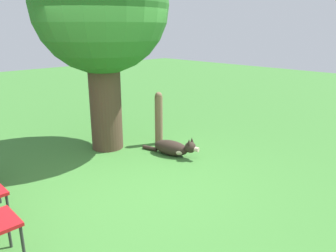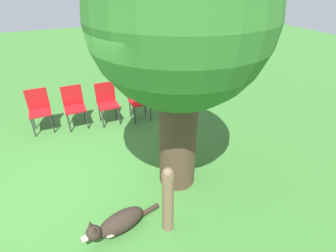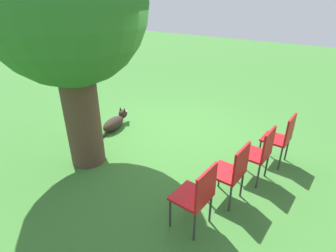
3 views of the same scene
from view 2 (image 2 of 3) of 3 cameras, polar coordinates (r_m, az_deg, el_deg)
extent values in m
plane|color=#38702D|center=(4.69, -18.76, -12.07)|extent=(30.00, 30.00, 0.00)
cylinder|color=#4C3828|center=(3.98, 2.19, -0.96)|extent=(0.58, 0.58, 1.94)
sphere|color=#2D6B28|center=(3.43, 2.75, 22.76)|extent=(2.35, 2.35, 2.35)
ellipsoid|color=#2D231C|center=(3.82, -10.09, -19.78)|extent=(0.45, 0.73, 0.27)
ellipsoid|color=#C6B293|center=(3.79, -12.68, -21.10)|extent=(0.30, 0.29, 0.16)
sphere|color=#2D231C|center=(3.68, -15.91, -21.46)|extent=(0.24, 0.24, 0.20)
cylinder|color=#C6B293|center=(3.67, -17.60, -22.31)|extent=(0.10, 0.11, 0.08)
cone|color=#2D231C|center=(3.55, -15.81, -20.86)|extent=(0.06, 0.06, 0.09)
cone|color=#2D231C|center=(3.62, -16.56, -19.72)|extent=(0.06, 0.06, 0.09)
cylinder|color=#2D231C|center=(4.04, -4.03, -17.78)|extent=(0.15, 0.31, 0.07)
cylinder|color=brown|center=(3.53, -0.02, -16.34)|extent=(0.15, 0.15, 0.95)
sphere|color=brown|center=(3.18, -0.02, -10.19)|extent=(0.14, 0.14, 0.14)
cube|color=#B21419|center=(6.25, -26.07, 2.64)|extent=(0.42, 0.44, 0.04)
cube|color=#B21419|center=(6.33, -26.60, 5.33)|extent=(0.03, 0.44, 0.45)
cylinder|color=#2D2D2D|center=(6.18, -23.83, 0.37)|extent=(0.03, 0.03, 0.43)
cylinder|color=#2D2D2D|center=(6.20, -27.26, -0.36)|extent=(0.03, 0.03, 0.43)
cylinder|color=#2D2D2D|center=(6.50, -24.01, 1.82)|extent=(0.03, 0.03, 0.43)
cylinder|color=#2D2D2D|center=(6.52, -27.27, 1.12)|extent=(0.03, 0.03, 0.43)
cube|color=#B21419|center=(6.13, -19.57, 3.55)|extent=(0.42, 0.44, 0.04)
cube|color=#B21419|center=(6.21, -20.17, 6.30)|extent=(0.03, 0.44, 0.45)
cylinder|color=#2D2D2D|center=(6.08, -17.23, 1.25)|extent=(0.03, 0.03, 0.43)
cylinder|color=#2D2D2D|center=(6.07, -20.74, 0.51)|extent=(0.03, 0.03, 0.43)
cylinder|color=#2D2D2D|center=(6.40, -17.74, 2.68)|extent=(0.03, 0.03, 0.43)
cylinder|color=#2D2D2D|center=(6.39, -21.07, 1.98)|extent=(0.03, 0.03, 0.43)
cube|color=#B21419|center=(6.09, -12.89, 4.44)|extent=(0.42, 0.44, 0.04)
cube|color=#B21419|center=(6.17, -13.55, 7.20)|extent=(0.03, 0.44, 0.45)
cylinder|color=#2D2D2D|center=(6.07, -10.52, 2.13)|extent=(0.03, 0.03, 0.43)
cylinder|color=#2D2D2D|center=(6.01, -14.01, 1.39)|extent=(0.03, 0.03, 0.43)
cylinder|color=#2D2D2D|center=(6.38, -11.36, 3.52)|extent=(0.03, 0.03, 0.43)
cylinder|color=#2D2D2D|center=(6.33, -14.68, 2.83)|extent=(0.03, 0.03, 0.43)
cube|color=#B21419|center=(6.14, -6.21, 5.28)|extent=(0.42, 0.44, 0.04)
cube|color=#B21419|center=(6.21, -6.91, 8.01)|extent=(0.03, 0.44, 0.45)
cylinder|color=#2D2D2D|center=(6.14, -3.87, 2.96)|extent=(0.03, 0.03, 0.43)
cylinder|color=#2D2D2D|center=(6.04, -7.24, 2.27)|extent=(0.03, 0.03, 0.43)
cylinder|color=#2D2D2D|center=(6.45, -5.01, 4.30)|extent=(0.03, 0.03, 0.43)
cylinder|color=#2D2D2D|center=(6.35, -8.24, 3.66)|extent=(0.03, 0.03, 0.43)
camera|label=1|loc=(7.31, -54.17, 11.65)|focal=35.00mm
camera|label=3|loc=(7.66, 6.53, 27.24)|focal=28.00mm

